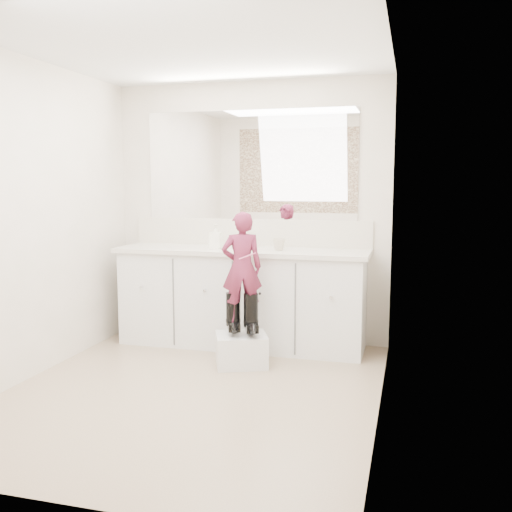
% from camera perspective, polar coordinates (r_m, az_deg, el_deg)
% --- Properties ---
extents(floor, '(3.00, 3.00, 0.00)m').
position_cam_1_polar(floor, '(4.19, -6.37, -13.33)').
color(floor, '#89765A').
rests_on(floor, ground).
extents(ceiling, '(3.00, 3.00, 0.00)m').
position_cam_1_polar(ceiling, '(4.03, -6.89, 20.51)').
color(ceiling, white).
rests_on(ceiling, wall_back).
extents(wall_back, '(2.60, 0.00, 2.60)m').
position_cam_1_polar(wall_back, '(5.35, -0.60, 4.36)').
color(wall_back, beige).
rests_on(wall_back, floor).
extents(wall_front, '(2.60, 0.00, 2.60)m').
position_cam_1_polar(wall_front, '(2.61, -18.99, 0.87)').
color(wall_front, beige).
rests_on(wall_front, floor).
extents(wall_left, '(0.00, 3.00, 3.00)m').
position_cam_1_polar(wall_left, '(4.58, -21.90, 3.34)').
color(wall_left, beige).
rests_on(wall_left, floor).
extents(wall_right, '(0.00, 3.00, 3.00)m').
position_cam_1_polar(wall_right, '(3.66, 12.67, 2.82)').
color(wall_right, beige).
rests_on(wall_right, floor).
extents(vanity_cabinet, '(2.20, 0.55, 0.85)m').
position_cam_1_polar(vanity_cabinet, '(5.19, -1.43, -4.37)').
color(vanity_cabinet, silver).
rests_on(vanity_cabinet, floor).
extents(countertop, '(2.28, 0.58, 0.04)m').
position_cam_1_polar(countertop, '(5.11, -1.49, 0.50)').
color(countertop, beige).
rests_on(countertop, vanity_cabinet).
extents(backsplash, '(2.28, 0.03, 0.25)m').
position_cam_1_polar(backsplash, '(5.35, -0.65, 2.38)').
color(backsplash, beige).
rests_on(backsplash, countertop).
extents(mirror, '(2.00, 0.02, 1.00)m').
position_cam_1_polar(mirror, '(5.34, -0.65, 9.08)').
color(mirror, white).
rests_on(mirror, wall_back).
extents(dot_panel, '(2.00, 0.01, 1.20)m').
position_cam_1_polar(dot_panel, '(2.61, -19.28, 10.75)').
color(dot_panel, '#472819').
rests_on(dot_panel, wall_front).
extents(faucet, '(0.08, 0.08, 0.10)m').
position_cam_1_polar(faucet, '(5.25, -0.97, 1.46)').
color(faucet, silver).
rests_on(faucet, countertop).
extents(cup, '(0.12, 0.12, 0.11)m').
position_cam_1_polar(cup, '(5.00, 2.30, 1.19)').
color(cup, beige).
rests_on(cup, countertop).
extents(soap_bottle, '(0.10, 0.10, 0.22)m').
position_cam_1_polar(soap_bottle, '(5.13, -4.04, 1.97)').
color(soap_bottle, white).
rests_on(soap_bottle, countertop).
extents(step_stool, '(0.50, 0.46, 0.26)m').
position_cam_1_polar(step_stool, '(4.69, -1.47, -9.37)').
color(step_stool, silver).
rests_on(step_stool, floor).
extents(boot_left, '(0.20, 0.25, 0.34)m').
position_cam_1_polar(boot_left, '(4.66, -2.30, -5.71)').
color(boot_left, black).
rests_on(boot_left, step_stool).
extents(boot_right, '(0.20, 0.25, 0.34)m').
position_cam_1_polar(boot_right, '(4.61, -0.51, -5.83)').
color(boot_right, black).
rests_on(boot_right, step_stool).
extents(toddler, '(0.38, 0.32, 0.89)m').
position_cam_1_polar(toddler, '(4.56, -1.42, -1.14)').
color(toddler, '#B03663').
rests_on(toddler, step_stool).
extents(toothbrush, '(0.13, 0.06, 0.06)m').
position_cam_1_polar(toothbrush, '(4.45, -0.86, -0.01)').
color(toothbrush, '#D15179').
rests_on(toothbrush, toddler).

